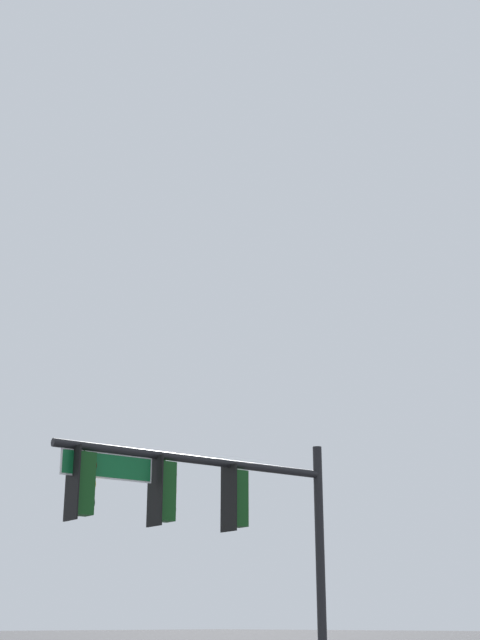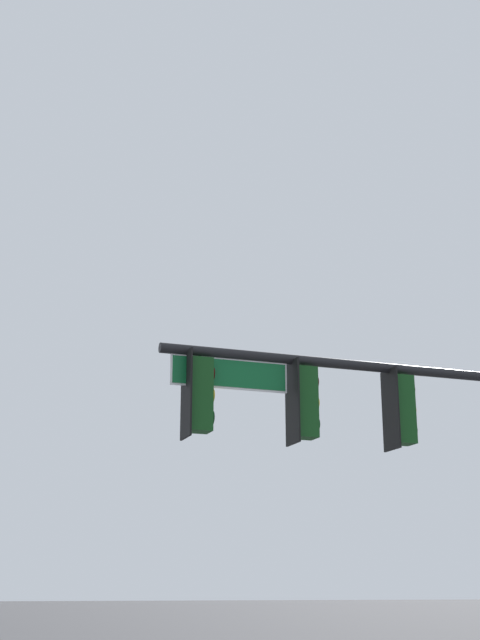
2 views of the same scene
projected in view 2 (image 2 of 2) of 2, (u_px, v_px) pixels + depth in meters
signal_pole_near at (361, 421)px, 13.92m from camera, size 6.15×1.37×5.58m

